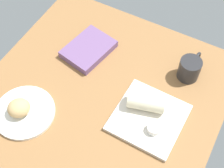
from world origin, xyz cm
name	(u,v)px	position (x,y,z in cm)	size (l,w,h in cm)	color
dining_table	(88,118)	(0.00, 0.00, 2.00)	(110.00, 90.00, 4.00)	olive
round_plate	(25,112)	(10.25, -20.96, 4.70)	(22.64, 22.64, 1.40)	white
scone_pastry	(19,108)	(11.08, -21.87, 8.39)	(8.26, 7.58, 5.99)	tan
square_plate	(149,118)	(-9.56, 20.46, 4.80)	(24.58, 24.58, 1.60)	silver
sauce_cup	(154,128)	(-5.41, 24.12, 6.96)	(4.88, 4.88, 2.53)	silver
breakfast_wrap	(146,102)	(-12.88, 17.53, 8.85)	(6.51, 6.51, 13.51)	beige
book_stack	(89,49)	(-26.63, -15.31, 5.56)	(22.91, 18.95, 3.12)	#6B4C7A
coffee_mug	(190,68)	(-35.03, 25.91, 8.63)	(13.35, 8.54, 9.04)	#262628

